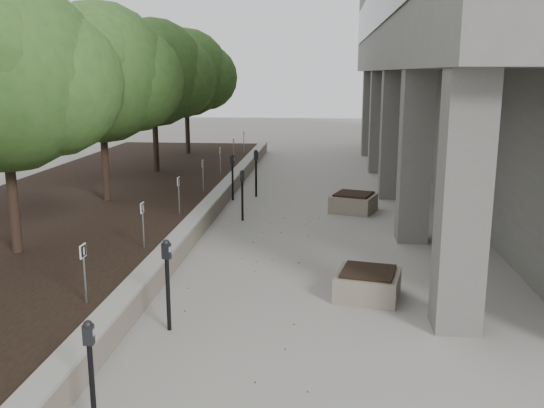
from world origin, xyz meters
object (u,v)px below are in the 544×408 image
at_px(crabapple_tree_4, 154,96).
at_px(planter_back, 353,202).
at_px(parking_meter_5, 256,173).
at_px(crabapple_tree_3, 102,103).
at_px(crabapple_tree_5, 186,91).
at_px(parking_meter_3, 242,195).
at_px(parking_meter_2, 168,285).
at_px(planter_front, 368,283).
at_px(parking_meter_4, 233,177).
at_px(parking_meter_1, 92,377).
at_px(crabapple_tree_2, 5,116).

relative_size(crabapple_tree_4, planter_back, 4.68).
relative_size(crabapple_tree_4, parking_meter_5, 3.55).
bearing_deg(crabapple_tree_3, parking_meter_5, 34.69).
xyz_separation_m(crabapple_tree_5, parking_meter_3, (3.92, -10.45, -2.42)).
xyz_separation_m(crabapple_tree_4, planter_back, (6.96, -4.08, -2.85)).
relative_size(parking_meter_2, planter_front, 1.36).
bearing_deg(crabapple_tree_3, parking_meter_4, 33.25).
relative_size(crabapple_tree_5, parking_meter_1, 4.06).
relative_size(crabapple_tree_5, parking_meter_5, 3.55).
bearing_deg(parking_meter_3, parking_meter_2, -106.31).
xyz_separation_m(crabapple_tree_2, crabapple_tree_5, (0.00, 15.00, 0.00)).
height_order(crabapple_tree_4, crabapple_tree_5, same).
bearing_deg(parking_meter_2, crabapple_tree_2, 163.93).
bearing_deg(crabapple_tree_3, parking_meter_2, -63.36).
xyz_separation_m(crabapple_tree_2, parking_meter_4, (3.25, 7.13, -2.39)).
xyz_separation_m(crabapple_tree_4, parking_meter_5, (3.92, -2.29, -2.35)).
bearing_deg(parking_meter_5, parking_meter_2, -107.27).
distance_m(crabapple_tree_5, planter_back, 11.79).
bearing_deg(planter_back, parking_meter_2, -110.85).
relative_size(crabapple_tree_2, parking_meter_2, 3.71).
bearing_deg(planter_front, crabapple_tree_4, 122.68).
height_order(crabapple_tree_5, parking_meter_4, crabapple_tree_5).
bearing_deg(parking_meter_5, planter_back, -46.96).
height_order(parking_meter_3, planter_back, parking_meter_3).
relative_size(parking_meter_1, planter_front, 1.24).
distance_m(crabapple_tree_4, planter_front, 13.15).
distance_m(crabapple_tree_3, parking_meter_2, 8.71).
bearing_deg(crabapple_tree_3, planter_back, 7.50).
relative_size(planter_front, planter_back, 0.93).
relative_size(parking_meter_3, planter_back, 1.20).
xyz_separation_m(parking_meter_2, planter_front, (3.17, 1.69, -0.48)).
height_order(crabapple_tree_2, crabapple_tree_3, same).
xyz_separation_m(crabapple_tree_2, crabapple_tree_3, (0.00, 5.00, 0.00)).
bearing_deg(crabapple_tree_4, crabapple_tree_5, 90.00).
height_order(crabapple_tree_3, crabapple_tree_5, same).
bearing_deg(parking_meter_4, crabapple_tree_3, -136.54).
relative_size(crabapple_tree_3, planter_front, 5.03).
distance_m(parking_meter_4, planter_back, 3.93).
bearing_deg(parking_meter_3, parking_meter_1, -106.67).
height_order(parking_meter_3, parking_meter_4, parking_meter_4).
height_order(parking_meter_1, planter_front, parking_meter_1).
distance_m(crabapple_tree_2, crabapple_tree_3, 5.00).
distance_m(parking_meter_2, planter_back, 9.01).
xyz_separation_m(crabapple_tree_3, crabapple_tree_5, (0.00, 10.00, 0.00)).
relative_size(crabapple_tree_2, parking_meter_4, 3.74).
bearing_deg(parking_meter_4, planter_back, -7.91).
bearing_deg(planter_back, parking_meter_3, -155.75).
distance_m(crabapple_tree_3, planter_front, 9.48).
bearing_deg(parking_meter_3, crabapple_tree_3, 158.43).
bearing_deg(parking_meter_2, parking_meter_5, 106.57).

